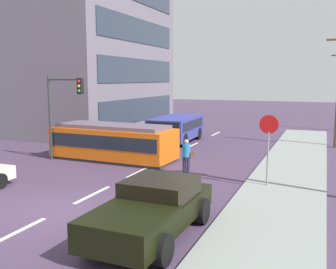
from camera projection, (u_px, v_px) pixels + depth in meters
ground_plane at (170, 157)px, 22.33m from camera, size 120.00×120.00×0.00m
sidewalk_curb_right at (285, 185)px, 16.12m from camera, size 3.20×36.00×0.14m
lane_stripe_0 at (17, 232)px, 11.32m from camera, size 0.16×2.40×0.01m
lane_stripe_1 at (93, 195)px, 14.99m from camera, size 0.16×2.40×0.01m
lane_stripe_2 at (139, 172)px, 18.66m from camera, size 0.16×2.40×0.01m
lane_stripe_3 at (192, 145)px, 26.07m from camera, size 0.16×2.40×0.01m
lane_stripe_4 at (216, 134)px, 31.57m from camera, size 0.16×2.40×0.01m
corner_building at (59, 20)px, 34.25m from camera, size 15.84×15.24×19.20m
streetcar_tram at (113, 141)px, 21.39m from camera, size 7.02×2.84×1.97m
city_bus at (176, 128)px, 27.42m from camera, size 2.68×5.46×1.78m
pedestrian_crossing at (186, 155)px, 18.02m from camera, size 0.48×0.36×1.67m
pickup_truck_parked at (153, 209)px, 10.97m from camera, size 2.35×5.03×1.55m
stop_sign at (269, 135)px, 15.57m from camera, size 0.76×0.07×2.88m
traffic_light_mast at (63, 102)px, 20.81m from camera, size 2.26×0.33×4.62m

